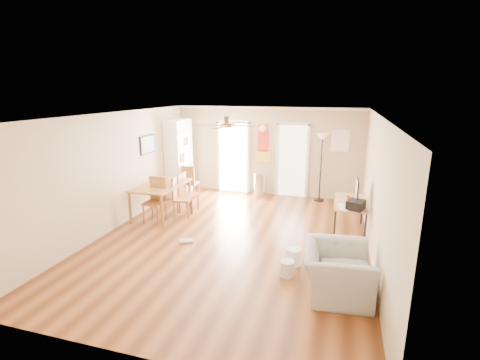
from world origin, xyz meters
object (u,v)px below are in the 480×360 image
(dining_chair_right_b, at_px, (182,197))
(wastebasket_a, at_px, (293,257))
(computer_desk, at_px, (349,217))
(dining_table, at_px, (162,200))
(armchair, at_px, (337,271))
(dining_chair_far, at_px, (191,181))
(printer, at_px, (356,205))
(torchiere_lamp, at_px, (321,168))
(dining_chair_right_a, at_px, (189,193))
(wastebasket_b, at_px, (287,269))
(dining_chair_near, at_px, (154,200))
(bookshelf, at_px, (179,158))
(trash_can, at_px, (259,185))

(dining_chair_right_b, bearing_deg, wastebasket_a, -131.82)
(dining_chair_right_b, relative_size, computer_desk, 0.73)
(dining_table, xyz_separation_m, armchair, (4.30, -2.41, -0.03))
(dining_chair_far, xyz_separation_m, printer, (4.52, -1.97, 0.34))
(armchair, bearing_deg, torchiere_lamp, 2.34)
(computer_desk, bearing_deg, armchair, -94.82)
(dining_chair_right_b, height_order, wastebasket_a, dining_chair_right_b)
(printer, bearing_deg, dining_chair_right_a, -171.32)
(dining_table, distance_m, wastebasket_b, 4.09)
(dining_chair_right_b, bearing_deg, dining_chair_far, 5.03)
(dining_chair_near, distance_m, torchiere_lamp, 4.62)
(dining_table, relative_size, wastebasket_b, 5.77)
(dining_chair_right_a, height_order, dining_chair_right_b, dining_chair_right_a)
(printer, relative_size, wastebasket_b, 1.30)
(bookshelf, bearing_deg, dining_table, -90.87)
(dining_table, relative_size, computer_desk, 1.19)
(trash_can, bearing_deg, dining_chair_right_a, -128.68)
(dining_chair_right_b, relative_size, printer, 2.74)
(dining_table, height_order, printer, printer)
(dining_chair_far, distance_m, torchiere_lamp, 3.75)
(dining_chair_near, height_order, dining_chair_far, dining_chair_near)
(torchiere_lamp, height_order, armchair, torchiere_lamp)
(dining_chair_right_a, relative_size, trash_can, 1.41)
(printer, bearing_deg, dining_chair_near, -159.07)
(dining_chair_right_a, height_order, torchiere_lamp, torchiere_lamp)
(torchiere_lamp, xyz_separation_m, wastebasket_a, (-0.20, -3.99, -0.80))
(bookshelf, distance_m, dining_chair_right_a, 1.76)
(dining_table, bearing_deg, computer_desk, 1.62)
(torchiere_lamp, bearing_deg, dining_table, -148.36)
(dining_chair_far, distance_m, printer, 4.94)
(bookshelf, xyz_separation_m, wastebasket_a, (3.89, -3.48, -0.96))
(bookshelf, xyz_separation_m, computer_desk, (4.87, -1.66, -0.76))
(bookshelf, distance_m, dining_chair_far, 0.80)
(armchair, bearing_deg, dining_table, 56.22)
(bookshelf, height_order, trash_can, bookshelf)
(dining_chair_right_a, distance_m, trash_can, 2.33)
(torchiere_lamp, xyz_separation_m, computer_desk, (0.78, -2.17, -0.60))
(dining_table, distance_m, armchair, 4.93)
(wastebasket_b, bearing_deg, torchiere_lamp, 86.93)
(dining_table, distance_m, printer, 4.63)
(dining_table, bearing_deg, printer, -4.54)
(trash_can, height_order, wastebasket_a, trash_can)
(dining_chair_right_a, distance_m, printer, 4.14)
(dining_chair_right_b, bearing_deg, computer_desk, -100.47)
(dining_chair_near, bearing_deg, dining_chair_right_a, 63.55)
(bookshelf, height_order, armchair, bookshelf)
(dining_chair_right_a, height_order, dining_chair_far, dining_chair_right_a)
(wastebasket_a, distance_m, wastebasket_b, 0.42)
(trash_can, bearing_deg, wastebasket_a, -68.59)
(bookshelf, bearing_deg, torchiere_lamp, -4.98)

